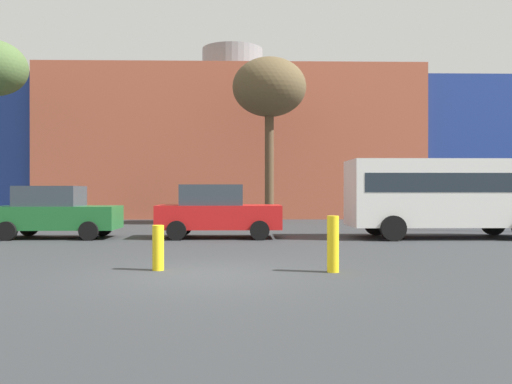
% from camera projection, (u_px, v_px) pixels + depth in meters
% --- Properties ---
extents(ground_plane, '(200.00, 200.00, 0.00)m').
position_uv_depth(ground_plane, '(204.00, 275.00, 10.60)').
color(ground_plane, '#2D3033').
extents(building_backdrop, '(36.30, 10.38, 11.04)m').
position_uv_depth(building_backdrop, '(232.00, 148.00, 35.96)').
color(building_backdrop, '#B2563D').
rests_on(building_backdrop, ground_plane).
extents(parked_car_1, '(4.19, 2.05, 1.81)m').
position_uv_depth(parked_car_1, '(55.00, 212.00, 18.79)').
color(parked_car_1, '#1E662D').
rests_on(parked_car_1, ground_plane).
extents(parked_car_2, '(4.30, 2.11, 1.86)m').
position_uv_depth(parked_car_2, '(217.00, 211.00, 18.92)').
color(parked_car_2, red).
rests_on(parked_car_2, ground_plane).
extents(white_bus, '(6.80, 2.62, 2.72)m').
position_uv_depth(white_bus, '(446.00, 192.00, 18.91)').
color(white_bus, white).
rests_on(white_bus, ground_plane).
extents(bare_tree_1, '(3.62, 3.62, 8.19)m').
position_uv_depth(bare_tree_1, '(269.00, 89.00, 26.53)').
color(bare_tree_1, brown).
rests_on(bare_tree_1, ground_plane).
extents(bollard_yellow_0, '(0.24, 0.24, 0.94)m').
position_uv_depth(bollard_yellow_0, '(158.00, 248.00, 11.23)').
color(bollard_yellow_0, yellow).
rests_on(bollard_yellow_0, ground_plane).
extents(bollard_yellow_1, '(0.24, 0.24, 1.15)m').
position_uv_depth(bollard_yellow_1, '(333.00, 244.00, 10.97)').
color(bollard_yellow_1, yellow).
rests_on(bollard_yellow_1, ground_plane).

